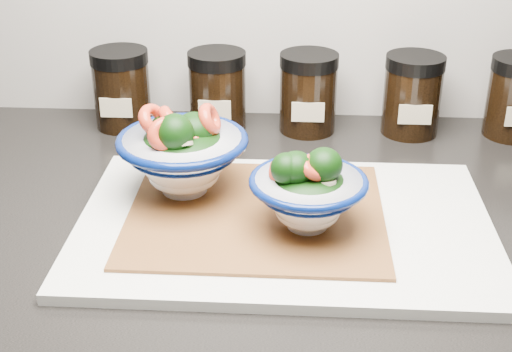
# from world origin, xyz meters

# --- Properties ---
(countertop) EXTENTS (3.50, 0.60, 0.04)m
(countertop) POSITION_xyz_m (0.00, 1.45, 0.88)
(countertop) COLOR black
(countertop) RESTS_ON cabinet
(cutting_board) EXTENTS (0.45, 0.30, 0.01)m
(cutting_board) POSITION_xyz_m (0.05, 1.41, 0.91)
(cutting_board) COLOR silver
(cutting_board) RESTS_ON countertop
(bamboo_mat) EXTENTS (0.28, 0.24, 0.00)m
(bamboo_mat) POSITION_xyz_m (0.02, 1.42, 0.91)
(bamboo_mat) COLOR #915C2B
(bamboo_mat) RESTS_ON cutting_board
(bowl_left) EXTENTS (0.15, 0.15, 0.11)m
(bowl_left) POSITION_xyz_m (-0.07, 1.47, 0.96)
(bowl_left) COLOR white
(bowl_left) RESTS_ON bamboo_mat
(bowl_right) EXTENTS (0.12, 0.12, 0.09)m
(bowl_right) POSITION_xyz_m (0.07, 1.39, 0.96)
(bowl_right) COLOR white
(bowl_right) RESTS_ON bamboo_mat
(spice_jar_a) EXTENTS (0.08, 0.08, 0.11)m
(spice_jar_a) POSITION_xyz_m (-0.19, 1.69, 0.96)
(spice_jar_a) COLOR black
(spice_jar_a) RESTS_ON countertop
(spice_jar_b) EXTENTS (0.08, 0.08, 0.11)m
(spice_jar_b) POSITION_xyz_m (-0.05, 1.69, 0.96)
(spice_jar_b) COLOR black
(spice_jar_b) RESTS_ON countertop
(spice_jar_c) EXTENTS (0.08, 0.08, 0.11)m
(spice_jar_c) POSITION_xyz_m (0.08, 1.69, 0.96)
(spice_jar_c) COLOR black
(spice_jar_c) RESTS_ON countertop
(spice_jar_d) EXTENTS (0.08, 0.08, 0.11)m
(spice_jar_d) POSITION_xyz_m (0.22, 1.69, 0.96)
(spice_jar_d) COLOR black
(spice_jar_d) RESTS_ON countertop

